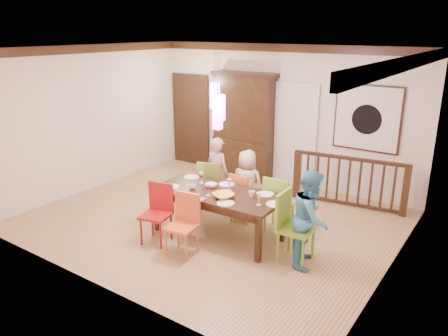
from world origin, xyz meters
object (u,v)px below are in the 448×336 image
Objects in this scene: dining_table at (218,197)px; person_end_right at (311,218)px; chair_end_right at (297,223)px; china_hutch at (244,126)px; person_far_left at (218,174)px; person_far_mid at (247,184)px; chair_far_left at (212,181)px; balustrade at (349,181)px.

person_end_right is (1.56, 0.04, 0.03)m from dining_table.
china_hutch is at bearing 41.14° from chair_end_right.
person_far_left is at bearing 56.71° from person_end_right.
china_hutch is at bearing 113.08° from dining_table.
person_end_right is at bearing 142.69° from person_far_mid.
chair_far_left reaches higher than dining_table.
person_far_mid is at bearing 48.82° from person_end_right.
person_far_mid is 0.88× the size of person_end_right.
china_hutch is (-2.63, 2.77, 0.57)m from chair_end_right.
person_far_mid reaches higher than balustrade.
person_far_left reaches higher than dining_table.
person_far_mid is at bearing 89.57° from dining_table.
china_hutch reaches higher than balustrade.
person_far_mid reaches higher than dining_table.
balustrade is at bearing -7.79° from china_hutch.
person_far_mid is (-1.30, -1.49, 0.11)m from balustrade.
balustrade is 1.55× the size of person_far_left.
china_hutch is at bearing 165.30° from balustrade.
person_far_mid is (-0.02, 0.89, -0.05)m from dining_table.
chair_far_left is 0.41× the size of china_hutch.
balustrade is at bearing -5.99° from person_end_right.
chair_far_left is 0.91× the size of chair_end_right.
person_far_mid is at bearing 53.91° from chair_end_right.
person_end_right reaches higher than chair_far_left.
balustrade is 1.74× the size of person_far_mid.
balustrade reaches higher than dining_table.
dining_table is 3.04m from china_hutch.
chair_end_right reaches higher than chair_far_left.
china_hutch is 2.64m from balustrade.
person_end_right is (1.57, -0.86, 0.08)m from person_far_mid.
chair_end_right is 0.84× the size of person_far_mid.
person_far_left reaches higher than balustrade.
chair_far_left is at bearing -74.46° from china_hutch.
person_far_left reaches higher than person_far_mid.
person_far_left is 2.32m from person_end_right.
chair_end_right is at bearing 137.52° from person_far_mid.
chair_end_right is 0.44× the size of china_hutch.
dining_table is 1.71× the size of person_far_mid.
dining_table is 1.39m from chair_end_right.
person_far_left is at bearing -71.40° from china_hutch.
person_far_left is at bearing 124.18° from dining_table.
person_far_left is (0.63, -1.88, -0.48)m from china_hutch.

